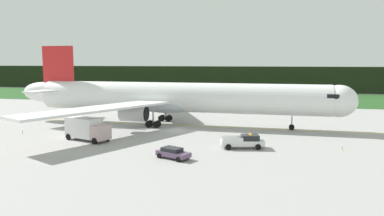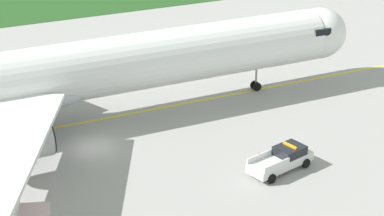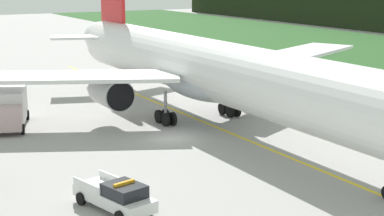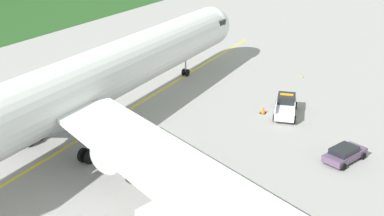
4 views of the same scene
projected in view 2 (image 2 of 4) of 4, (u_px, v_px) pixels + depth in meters
ground at (94, 148)px, 56.32m from camera, size 320.00×320.00×0.00m
taxiway_centerline_main at (66, 126)px, 60.21m from camera, size 83.01×0.43×0.01m
airliner at (53, 77)px, 57.90m from camera, size 61.57×53.27×14.33m
ops_pickup_truck at (282, 159)px, 52.58m from camera, size 5.95×3.25×1.94m
apron_cone at (259, 156)px, 54.20m from camera, size 0.62×0.62×0.77m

